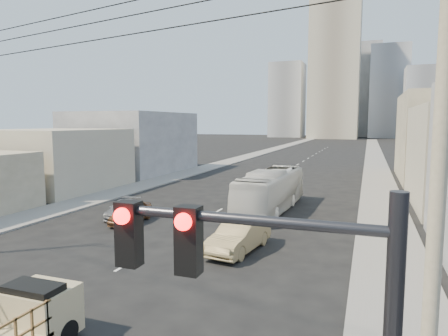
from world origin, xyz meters
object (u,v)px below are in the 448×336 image
Objects in this scene: sedan_brown at (131,212)px; green_sign at (396,259)px; sedan_tan at (239,236)px; utility_pole at (436,221)px; city_bus at (271,190)px; sedan_grey at (123,209)px; flatbed_pickup at (10,324)px.

sedan_brown is 20.64m from green_sign.
sedan_tan is at bearing 123.81° from green_sign.
sedan_tan is 0.49× the size of utility_pole.
city_bus is 2.71× the size of sedan_brown.
city_bus is 2.30× the size of sedan_tan.
green_sign is at bearing -54.51° from sedan_grey.
sedan_grey is (-9.35, -5.65, -0.98)m from city_bus.
sedan_tan is at bearing -37.32° from sedan_grey.
sedan_tan is (0.68, -10.04, -0.76)m from city_bus.
utility_pole reaches higher than sedan_brown.
flatbed_pickup is at bearing -79.71° from sedan_grey.
flatbed_pickup is 10.24m from green_sign.
utility_pole reaches higher than city_bus.
sedan_tan is at bearing 119.42° from utility_pole.
sedan_brown is 1.03× the size of sedan_grey.
utility_pole reaches higher than sedan_tan.
flatbed_pickup is 17.24m from sedan_grey.
flatbed_pickup reaches higher than sedan_tan.
utility_pole is (15.75, -15.89, 4.48)m from sedan_brown.
utility_pole is at bearing -52.84° from sedan_tan.
city_bus is at bearing 110.31° from green_sign.
flatbed_pickup is at bearing -76.39° from sedan_brown.
city_bus is 21.63m from green_sign.
sedan_brown is at bearing -52.62° from sedan_grey.
sedan_grey is at bearing 139.18° from green_sign.
green_sign is at bearing -48.45° from sedan_tan.
green_sign is at bearing 7.08° from flatbed_pickup.
city_bus reaches higher than flatbed_pickup.
green_sign is 2.91m from utility_pole.
flatbed_pickup is at bearing -172.92° from green_sign.
sedan_tan is 15.16m from utility_pole.
utility_pole is at bearing -52.61° from sedan_brown.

